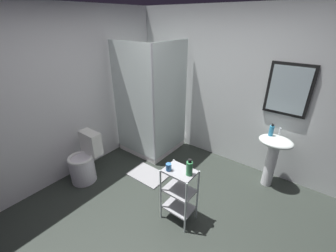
{
  "coord_description": "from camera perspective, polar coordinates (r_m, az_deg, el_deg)",
  "views": [
    {
      "loc": [
        1.24,
        -1.53,
        2.3
      ],
      "look_at": [
        -0.34,
        0.55,
        1.02
      ],
      "focal_mm": 23.65,
      "sensor_mm": 36.0,
      "label": 1
    }
  ],
  "objects": [
    {
      "name": "shower_stall",
      "position": [
        4.1,
        -4.07,
        -0.6
      ],
      "size": [
        0.92,
        0.92,
        2.0
      ],
      "color": "white",
      "rests_on": "ground_plane"
    },
    {
      "name": "wall_left",
      "position": [
        3.61,
        -25.25,
        6.63
      ],
      "size": [
        0.1,
        4.2,
        2.5
      ],
      "primitive_type": "cube",
      "color": "silver",
      "rests_on": "ground_plane"
    },
    {
      "name": "ground_plane",
      "position": [
        3.04,
        -1.22,
        -23.47
      ],
      "size": [
        4.2,
        4.2,
        0.02
      ],
      "primitive_type": "cube",
      "color": "#2A302B"
    },
    {
      "name": "wall_back",
      "position": [
        3.75,
        16.84,
        8.71
      ],
      "size": [
        4.2,
        0.14,
        2.5
      ],
      "color": "silver",
      "rests_on": "ground_plane"
    },
    {
      "name": "bath_mat",
      "position": [
        3.69,
        -5.24,
        -12.42
      ],
      "size": [
        0.6,
        0.4,
        0.02
      ],
      "primitive_type": "cube",
      "color": "gray",
      "rests_on": "ground_plane"
    },
    {
      "name": "sink_faucet",
      "position": [
        3.51,
        26.87,
        -1.2
      ],
      "size": [
        0.03,
        0.03,
        0.1
      ],
      "primitive_type": "cylinder",
      "color": "silver",
      "rests_on": "pedestal_sink"
    },
    {
      "name": "body_wash_bottle_green",
      "position": [
        2.46,
        5.54,
        -10.73
      ],
      "size": [
        0.07,
        0.07,
        0.2
      ],
      "color": "#3B9355",
      "rests_on": "storage_cart"
    },
    {
      "name": "rinse_cup",
      "position": [
        2.54,
        0.16,
        -10.53
      ],
      "size": [
        0.06,
        0.06,
        0.09
      ],
      "primitive_type": "cylinder",
      "color": "#3870B2",
      "rests_on": "storage_cart"
    },
    {
      "name": "hand_soap_bottle",
      "position": [
        3.41,
        25.1,
        -1.03
      ],
      "size": [
        0.06,
        0.06,
        0.18
      ],
      "color": "#389ED1",
      "rests_on": "pedestal_sink"
    },
    {
      "name": "toilet",
      "position": [
        3.67,
        -20.69,
        -8.61
      ],
      "size": [
        0.37,
        0.49,
        0.76
      ],
      "color": "white",
      "rests_on": "ground_plane"
    },
    {
      "name": "storage_cart",
      "position": [
        2.76,
        2.89,
        -16.45
      ],
      "size": [
        0.38,
        0.28,
        0.74
      ],
      "color": "silver",
      "rests_on": "ground_plane"
    },
    {
      "name": "pedestal_sink",
      "position": [
        3.53,
        25.53,
        -5.98
      ],
      "size": [
        0.46,
        0.37,
        0.81
      ],
      "color": "white",
      "rests_on": "ground_plane"
    }
  ]
}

